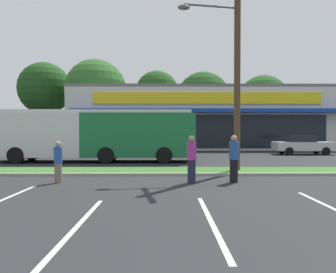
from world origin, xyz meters
The scene contains 20 objects.
grass_median centered at (0.00, 14.00, 0.06)m, with size 56.00×2.20×0.12m, color #386B28.
curb_lip centered at (0.00, 12.78, 0.06)m, with size 56.00×0.24×0.12m, color #99968C.
parking_stripe_0 centered at (-5.80, 7.82, 0.00)m, with size 0.12×4.80×0.01m, color silver.
parking_stripe_1 centered at (-2.95, 5.29, 0.00)m, with size 0.12×4.80×0.01m, color silver.
parking_stripe_2 centered at (-0.09, 5.60, 0.00)m, with size 0.12×4.80×0.01m, color silver.
storefront_building centered at (2.89, 35.70, 3.25)m, with size 27.56×12.74×6.50m.
tree_far_left centered at (-19.05, 47.02, 8.13)m, with size 7.70×7.70×11.99m.
tree_left centered at (-10.62, 42.89, 7.39)m, with size 8.32×8.32×11.56m.
tree_mid_left centered at (-2.31, 42.90, 7.06)m, with size 5.90×5.90×10.03m.
tree_mid centered at (4.30, 45.77, 6.53)m, with size 7.73×7.73×10.41m.
tree_mid_right centered at (13.10, 46.04, 6.36)m, with size 7.23×7.23×9.99m.
utility_pole centered at (2.15, 13.88, 5.74)m, with size 3.12×2.39×10.77m.
city_bus centered at (-5.63, 19.11, 1.77)m, with size 12.68×2.70×3.25m.
car_0 centered at (-8.72, 24.86, 0.82)m, with size 4.79×1.94×1.61m.
car_1 centered at (10.16, 25.23, 0.80)m, with size 4.73×1.90×1.56m.
car_2 centered at (-3.69, 24.70, 0.79)m, with size 4.22×2.02×1.50m.
car_4 centered at (-13.86, 24.46, 0.80)m, with size 4.74×1.90×1.56m.
pedestrian_near_bench centered at (1.53, 10.95, 0.91)m, with size 0.37×0.37×1.81m.
pedestrian_mid centered at (-0.11, 10.84, 0.91)m, with size 0.36×0.36×1.81m.
pedestrian_far centered at (-5.19, 10.84, 0.80)m, with size 0.32×0.32×1.59m.
Camera 1 is at (-1.08, -1.57, 2.02)m, focal length 34.97 mm.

